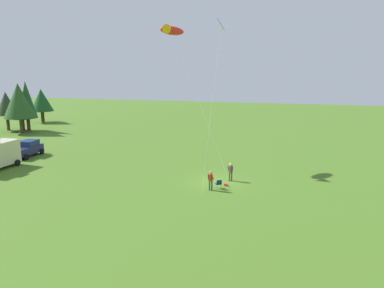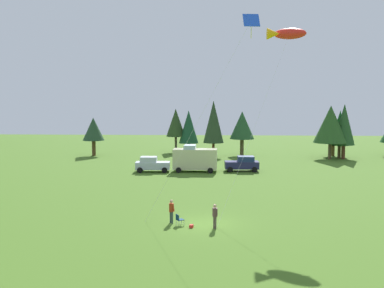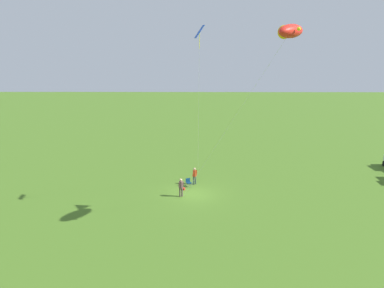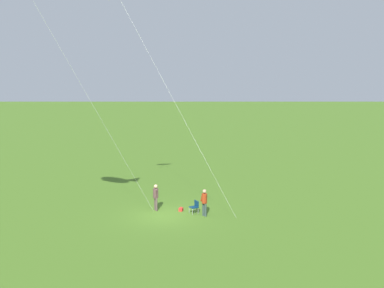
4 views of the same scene
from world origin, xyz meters
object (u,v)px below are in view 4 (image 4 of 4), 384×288
at_px(person_kite_flyer, 156,195).
at_px(person_spectator, 204,200).
at_px(backpack_on_grass, 181,209).
at_px(folding_chair, 195,206).

relative_size(person_kite_flyer, person_spectator, 1.00).
bearing_deg(person_kite_flyer, backpack_on_grass, 149.85).
height_order(person_kite_flyer, person_spectator, same).
bearing_deg(folding_chair, person_spectator, 103.98).
bearing_deg(person_spectator, person_kite_flyer, -57.47).
xyz_separation_m(person_spectator, backpack_on_grass, (1.51, -1.09, -0.91)).
bearing_deg(person_kite_flyer, person_spectator, 133.59).
relative_size(person_kite_flyer, backpack_on_grass, 5.44).
height_order(person_kite_flyer, folding_chair, person_kite_flyer).
bearing_deg(person_spectator, backpack_on_grass, -71.94).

